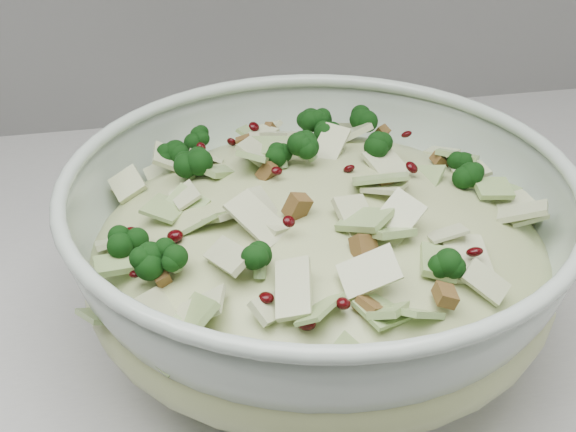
% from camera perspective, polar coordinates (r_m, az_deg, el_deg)
% --- Properties ---
extents(mixing_bowl, '(0.35, 0.35, 0.13)m').
position_cam_1_polar(mixing_bowl, '(0.53, 2.18, -2.98)').
color(mixing_bowl, '#ABBCAC').
rests_on(mixing_bowl, counter).
extents(salad, '(0.33, 0.33, 0.13)m').
position_cam_1_polar(salad, '(0.52, 2.23, -1.05)').
color(salad, '#A6B27A').
rests_on(salad, mixing_bowl).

